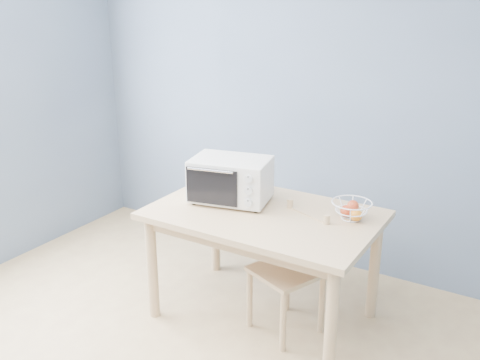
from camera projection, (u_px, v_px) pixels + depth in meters
The scene contains 5 objects.
room at pixel (85, 186), 2.18m from camera, with size 4.01×4.51×2.61m.
dining_table at pixel (264, 227), 3.37m from camera, with size 1.40×0.90×0.75m.
toaster_oven at pixel (228, 179), 3.46m from camera, with size 0.56×0.46×0.29m.
fruit_basket at pixel (352, 210), 3.21m from camera, with size 0.30×0.30×0.12m.
dining_chair at pixel (291, 272), 3.33m from camera, with size 0.49×0.49×0.81m.
Camera 1 is at (1.60, -1.43, 2.04)m, focal length 40.00 mm.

